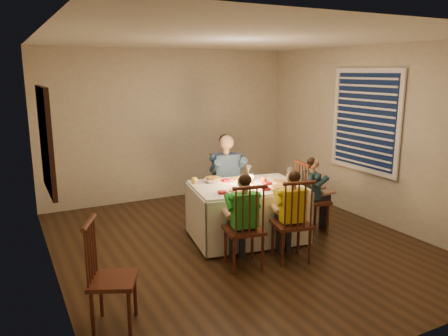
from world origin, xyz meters
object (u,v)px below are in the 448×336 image
chair_end (311,231)px  serving_bowl (213,180)px  chair_near_left (243,266)px  chair_near_right (290,260)px  dining_table (247,201)px  child_green (243,266)px  child_yellow (290,260)px  chair_adult (227,221)px  chair_extra (116,325)px  child_teal (311,231)px  adult (227,221)px

chair_end → serving_bowl: bearing=75.6°
chair_near_left → chair_near_right: 0.60m
dining_table → chair_near_left: dining_table is taller
child_green → chair_near_right: bearing=-179.2°
child_yellow → serving_bowl: (-0.46, 1.18, 0.78)m
chair_near_left → child_yellow: size_ratio=0.92×
serving_bowl → chair_adult: bearing=43.9°
dining_table → chair_extra: size_ratio=1.59×
chair_end → child_green: bearing=119.6°
dining_table → child_teal: dining_table is taller
chair_near_left → child_green: bearing=-0.0°
child_green → child_teal: (1.42, 0.55, 0.00)m
child_teal → serving_bowl: bearing=75.6°
child_green → child_yellow: child_green is taller
child_yellow → chair_adult: bearing=-75.9°
chair_near_left → child_teal: (1.42, 0.55, 0.00)m
child_teal → serving_bowl: (-1.28, 0.54, 0.78)m
chair_near_left → child_green: 0.00m
chair_near_left → serving_bowl: size_ratio=4.40×
chair_end → child_teal: child_teal is taller
dining_table → child_yellow: bearing=-72.2°
chair_adult → adult: size_ratio=0.77×
chair_extra → dining_table: bearing=-34.5°
dining_table → child_teal: (0.95, -0.19, -0.53)m
chair_near_left → child_green: (0.00, 0.00, 0.00)m
chair_extra → adult: size_ratio=0.75×
chair_near_left → chair_extra: size_ratio=1.02×
chair_end → serving_bowl: 1.59m
child_yellow → chair_near_left: bearing=4.0°
child_yellow → chair_near_right: bearing=-0.0°
chair_near_left → serving_bowl: 1.35m
chair_near_left → chair_near_right: bearing=-179.2°
chair_near_right → child_teal: bearing=-129.0°
adult → chair_adult: bearing=0.0°
dining_table → child_green: 1.03m
child_yellow → dining_table: bearing=-68.4°
dining_table → chair_near_right: size_ratio=1.55×
serving_bowl → dining_table: bearing=-46.5°
dining_table → chair_end: size_ratio=1.55×
chair_end → child_yellow: bearing=136.4°
chair_extra → child_teal: child_teal is taller
dining_table → chair_extra: (-2.09, -1.26, -0.53)m
chair_adult → adult: bearing=0.0°
dining_table → chair_extra: dining_table is taller
chair_extra → child_yellow: child_yellow is taller
chair_near_left → chair_end: 1.53m
chair_end → chair_extra: 3.22m
serving_bowl → child_green: bearing=-97.4°
chair_near_left → dining_table: bearing=-112.7°
serving_bowl → child_yellow: bearing=-68.9°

